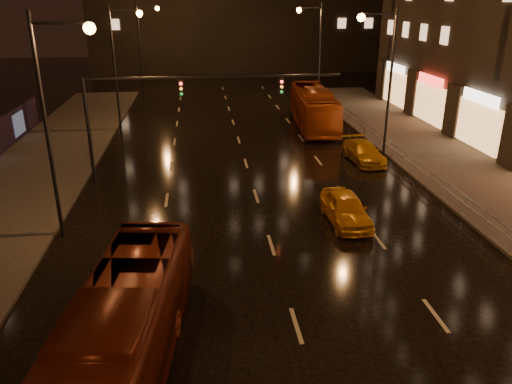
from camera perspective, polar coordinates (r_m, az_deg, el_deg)
ground at (r=31.88m, az=-0.82°, el=2.19°), size 140.00×140.00×0.00m
sidewalk_right at (r=31.68m, az=25.28°, el=0.07°), size 7.00×70.00×0.15m
traffic_signal at (r=30.58m, az=-10.49°, el=10.20°), size 15.31×0.32×6.20m
railing_right at (r=32.37m, az=17.85°, el=3.11°), size 0.05×56.00×1.00m
bus_red at (r=15.15m, az=-15.22°, el=-15.79°), size 3.93×11.02×3.00m
bus_curb at (r=43.71m, az=6.60°, el=9.57°), size 3.68×11.98×3.29m
taxi_near at (r=25.02m, az=10.22°, el=-1.86°), size 1.86×4.44×1.50m
taxi_far at (r=34.74m, az=12.19°, el=4.49°), size 2.23×4.77×1.35m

